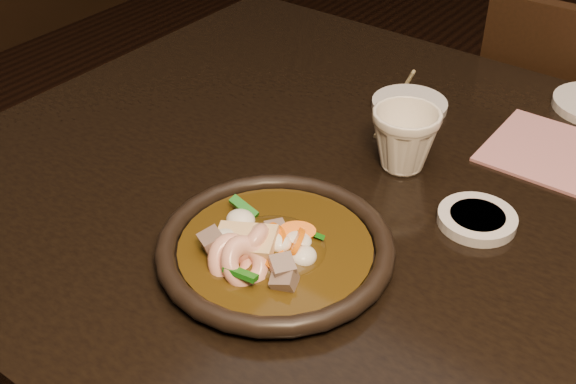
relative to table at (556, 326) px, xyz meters
The scene contains 8 objects.
table is the anchor object (origin of this frame).
plate 0.33m from the table, 148.49° to the right, with size 0.26×0.26×0.03m.
stirfry 0.35m from the table, 147.19° to the right, with size 0.15×0.14×0.06m.
soy_dish 0.15m from the table, 168.98° to the left, with size 0.09×0.09×0.01m, color silver.
saucer_left 0.40m from the table, 145.53° to the left, with size 0.11×0.11×0.01m, color silver.
tea_cup 0.29m from the table, 163.12° to the left, with size 0.09×0.08×0.09m, color white.
chopsticks 0.42m from the table, 147.30° to the left, with size 0.06×0.21×0.01m.
napkin 0.26m from the table, 115.10° to the left, with size 0.16×0.16×0.00m, color #B97274.
Camera 1 is at (0.10, -0.65, 1.28)m, focal length 45.00 mm.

